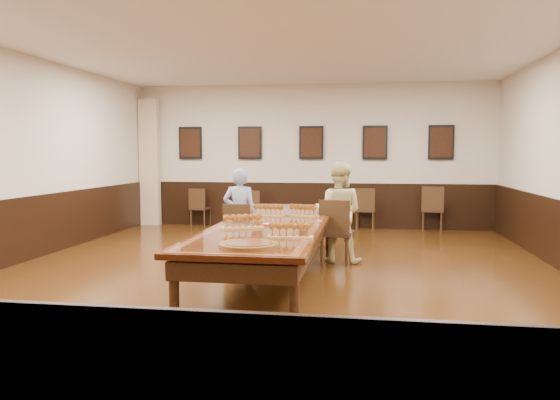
% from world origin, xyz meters
% --- Properties ---
extents(floor, '(8.00, 10.00, 0.02)m').
position_xyz_m(floor, '(0.00, 0.00, -0.01)').
color(floor, black).
rests_on(floor, ground).
extents(ceiling, '(8.00, 10.00, 0.02)m').
position_xyz_m(ceiling, '(0.00, 0.00, 3.21)').
color(ceiling, white).
rests_on(ceiling, floor).
extents(wall_back, '(8.00, 0.02, 3.20)m').
position_xyz_m(wall_back, '(0.00, 5.01, 1.60)').
color(wall_back, beige).
rests_on(wall_back, floor).
extents(wall_front, '(8.00, 0.02, 3.20)m').
position_xyz_m(wall_front, '(0.00, -5.01, 1.60)').
color(wall_front, beige).
rests_on(wall_front, floor).
extents(wall_left, '(0.02, 10.00, 3.20)m').
position_xyz_m(wall_left, '(-4.01, 0.00, 1.60)').
color(wall_left, beige).
rests_on(wall_left, floor).
extents(chair_man, '(0.45, 0.48, 0.90)m').
position_xyz_m(chair_man, '(-0.72, 0.97, 0.45)').
color(chair_man, black).
rests_on(chair_man, floor).
extents(chair_woman, '(0.53, 0.57, 0.98)m').
position_xyz_m(chair_woman, '(0.79, 1.01, 0.49)').
color(chair_woman, black).
rests_on(chair_woman, floor).
extents(spare_chair_a, '(0.46, 0.49, 0.87)m').
position_xyz_m(spare_chair_a, '(-2.53, 4.79, 0.43)').
color(spare_chair_a, black).
rests_on(spare_chair_a, floor).
extents(spare_chair_b, '(0.48, 0.51, 0.86)m').
position_xyz_m(spare_chair_b, '(-1.20, 4.49, 0.43)').
color(spare_chair_b, black).
rests_on(spare_chair_b, floor).
extents(spare_chair_c, '(0.47, 0.50, 0.91)m').
position_xyz_m(spare_chair_c, '(1.21, 4.74, 0.46)').
color(spare_chair_c, black).
rests_on(spare_chair_c, floor).
extents(spare_chair_d, '(0.50, 0.54, 0.97)m').
position_xyz_m(spare_chair_d, '(2.63, 4.75, 0.48)').
color(spare_chair_d, black).
rests_on(spare_chair_d, floor).
extents(person_man, '(0.54, 0.37, 1.44)m').
position_xyz_m(person_man, '(-0.73, 1.07, 0.72)').
color(person_man, '#4964B7').
rests_on(person_man, floor).
extents(person_woman, '(0.84, 0.70, 1.53)m').
position_xyz_m(person_woman, '(0.81, 1.12, 0.77)').
color(person_woman, beige).
rests_on(person_woman, floor).
extents(pink_phone, '(0.09, 0.14, 0.01)m').
position_xyz_m(pink_phone, '(0.60, 0.14, 0.76)').
color(pink_phone, '#DD4985').
rests_on(pink_phone, conference_table).
extents(curtain, '(0.45, 0.18, 2.90)m').
position_xyz_m(curtain, '(-3.75, 4.82, 1.45)').
color(curtain, '#C6AC88').
rests_on(curtain, floor).
extents(wainscoting, '(8.00, 10.00, 1.00)m').
position_xyz_m(wainscoting, '(0.00, 0.00, 0.50)').
color(wainscoting, black).
rests_on(wainscoting, floor).
extents(conference_table, '(1.40, 5.00, 0.76)m').
position_xyz_m(conference_table, '(0.00, 0.00, 0.61)').
color(conference_table, black).
rests_on(conference_table, floor).
extents(posters, '(6.14, 0.04, 0.74)m').
position_xyz_m(posters, '(0.00, 4.94, 1.90)').
color(posters, black).
rests_on(posters, wall_back).
extents(flight_a, '(0.49, 0.20, 0.18)m').
position_xyz_m(flight_a, '(-0.19, 0.61, 0.83)').
color(flight_a, '#B08B4A').
rests_on(flight_a, conference_table).
extents(flight_b, '(0.50, 0.35, 0.18)m').
position_xyz_m(flight_b, '(0.31, 0.64, 0.83)').
color(flight_b, '#B08B4A').
rests_on(flight_b, conference_table).
extents(flight_c, '(0.52, 0.36, 0.19)m').
position_xyz_m(flight_c, '(-0.26, -0.77, 0.84)').
color(flight_c, '#B08B4A').
rests_on(flight_c, conference_table).
extents(flight_d, '(0.50, 0.16, 0.19)m').
position_xyz_m(flight_d, '(0.42, -1.44, 0.84)').
color(flight_d, '#B08B4A').
rests_on(flight_d, conference_table).
extents(red_plate_grp, '(0.19, 0.19, 0.03)m').
position_xyz_m(red_plate_grp, '(-0.03, -0.38, 0.76)').
color(red_plate_grp, '#AA0B15').
rests_on(red_plate_grp, conference_table).
extents(carved_platter, '(0.67, 0.67, 0.05)m').
position_xyz_m(carved_platter, '(0.08, -2.00, 0.77)').
color(carved_platter, brown).
rests_on(carved_platter, conference_table).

